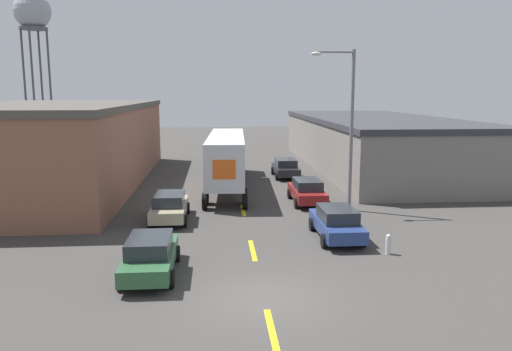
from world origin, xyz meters
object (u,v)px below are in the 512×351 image
Objects in this scene: semi_truck at (227,154)px; parked_car_left_near at (150,255)px; parked_car_right_mid at (307,191)px; parked_car_right_near at (337,222)px; parked_car_right_far at (286,168)px; parked_car_left_far at (169,206)px; fire_hydrant at (388,244)px; street_lamp at (347,120)px; water_tower at (32,15)px.

semi_truck is 3.49× the size of parked_car_left_near.
parked_car_right_near is at bearing -90.00° from parked_car_right_mid.
parked_car_right_far is (0.00, 9.26, 0.00)m from parked_car_right_mid.
parked_car_right_near is 1.00× the size of parked_car_left_far.
parked_car_left_near is 5.22× the size of fire_hydrant.
parked_car_right_mid is 5.12m from street_lamp.
semi_truck is 3.49× the size of parked_car_left_far.
parked_car_right_mid and parked_car_left_near have the same top height.
parked_car_right_near is 5.22× the size of fire_hydrant.
parked_car_right_far is at bearing 40.50° from semi_truck.
parked_car_right_mid is at bearing 90.00° from parked_car_right_near.
fire_hydrant is at bearing -80.66° from parked_car_right_mid.
parked_car_left_far is 52.15m from water_tower.
street_lamp is (1.80, -2.01, 4.35)m from parked_car_right_mid.
semi_truck is 3.49× the size of parked_car_right_mid.
street_lamp reaches higher than parked_car_left_near.
fire_hydrant is (30.92, -51.08, -16.23)m from water_tower.
water_tower is at bearing 115.51° from parked_car_left_far.
parked_car_left_near is (-7.92, -3.96, 0.00)m from parked_car_right_near.
parked_car_right_far is at bearing -47.55° from water_tower.
fire_hydrant is at bearing -85.17° from parked_car_right_far.
parked_car_right_near is at bearing 124.15° from fire_hydrant.
parked_car_left_near is (-3.24, -16.98, -1.55)m from semi_truck.
parked_car_left_far is at bearing -156.04° from parked_car_right_mid.
parked_car_right_far is 0.23× the size of water_tower.
parked_car_right_far is (0.00, 16.67, 0.00)m from parked_car_right_near.
semi_truck is 3.49× the size of parked_car_right_far.
parked_car_right_near is 0.50× the size of street_lamp.
water_tower reaches higher than semi_truck.
semi_truck reaches higher than parked_car_left_far.
water_tower is (-29.31, 48.71, 15.90)m from parked_car_right_near.
semi_truck is 6.13m from parked_car_right_far.
parked_car_right_far is at bearing 69.00° from parked_car_left_near.
fire_hydrant is at bearing -55.85° from parked_car_right_near.
parked_car_right_far is 12.22m from street_lamp.
water_tower is (-29.31, 32.04, 15.90)m from parked_car_right_far.
parked_car_right_mid reaches higher than fire_hydrant.
parked_car_right_far is 46.24m from water_tower.
parked_car_right_mid is 1.00× the size of parked_car_left_near.
water_tower is (-21.39, 44.82, 15.90)m from parked_car_left_far.
parked_car_left_near is at bearing -153.44° from parked_car_right_near.
parked_car_left_near is at bearing -170.54° from fire_hydrant.
parked_car_left_far is (0.00, 7.85, 0.00)m from parked_car_left_near.
parked_car_right_mid is 5.22× the size of fire_hydrant.
parked_car_left_far and parked_car_right_far have the same top height.
semi_truck is 3.49× the size of parked_car_right_near.
water_tower reaches higher than fire_hydrant.
parked_car_left_near reaches higher than fire_hydrant.
street_lamp is at bearing -80.91° from parked_car_right_far.
street_lamp is at bearing -54.31° from water_tower.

